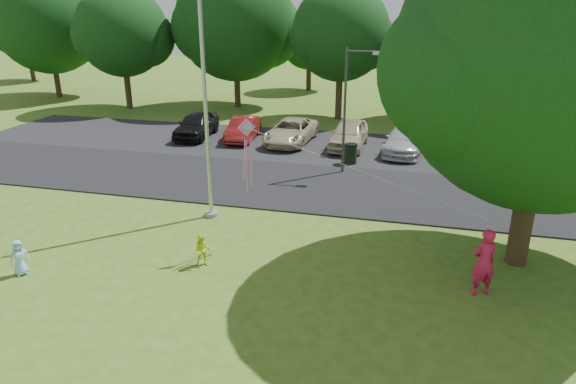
% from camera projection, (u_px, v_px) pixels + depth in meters
% --- Properties ---
extents(ground, '(120.00, 120.00, 0.00)m').
position_uv_depth(ground, '(263.00, 300.00, 13.69)').
color(ground, '#3F641A').
rests_on(ground, ground).
extents(park_road, '(60.00, 6.00, 0.06)m').
position_uv_depth(park_road, '(324.00, 187.00, 21.86)').
color(park_road, black).
rests_on(park_road, ground).
extents(parking_strip, '(42.00, 7.00, 0.06)m').
position_uv_depth(parking_strip, '(346.00, 148.00, 27.77)').
color(parking_strip, black).
rests_on(parking_strip, ground).
extents(flagpole, '(0.50, 0.50, 10.00)m').
position_uv_depth(flagpole, '(205.00, 104.00, 17.59)').
color(flagpole, '#B7BABF').
rests_on(flagpole, ground).
extents(street_lamp, '(1.58, 0.22, 5.62)m').
position_uv_depth(street_lamp, '(350.00, 100.00, 22.62)').
color(street_lamp, '#3F3F44').
rests_on(street_lamp, ground).
extents(trash_can, '(0.65, 0.65, 1.03)m').
position_uv_depth(trash_can, '(351.00, 154.00, 24.89)').
color(trash_can, black).
rests_on(trash_can, ground).
extents(big_tree, '(9.04, 8.32, 10.25)m').
position_uv_depth(big_tree, '(546.00, 65.00, 13.56)').
color(big_tree, '#332316').
rests_on(big_tree, ground).
extents(tree_row, '(64.35, 11.94, 10.88)m').
position_uv_depth(tree_row, '(392.00, 30.00, 33.35)').
color(tree_row, '#332316').
rests_on(tree_row, ground).
extents(horizon_trees, '(77.46, 7.20, 7.02)m').
position_uv_depth(horizon_trees, '(429.00, 43.00, 42.04)').
color(horizon_trees, '#332316').
rests_on(horizon_trees, ground).
extents(parked_cars, '(19.60, 5.17, 1.48)m').
position_uv_depth(parked_cars, '(353.00, 135.00, 27.51)').
color(parked_cars, black).
rests_on(parked_cars, ground).
extents(woman, '(0.83, 0.72, 1.93)m').
position_uv_depth(woman, '(484.00, 262.00, 13.64)').
color(woman, '#D41C49').
rests_on(woman, ground).
extents(child_yellow, '(0.58, 0.50, 1.02)m').
position_uv_depth(child_yellow, '(203.00, 250.00, 15.29)').
color(child_yellow, '#E2F727').
rests_on(child_yellow, ground).
extents(child_blue, '(0.59, 0.63, 1.08)m').
position_uv_depth(child_blue, '(19.00, 258.00, 14.79)').
color(child_blue, '#A0CEF5').
rests_on(child_blue, ground).
extents(kite, '(7.17, 1.35, 2.41)m').
position_uv_depth(kite, '(253.00, 144.00, 15.26)').
color(kite, pink).
rests_on(kite, ground).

